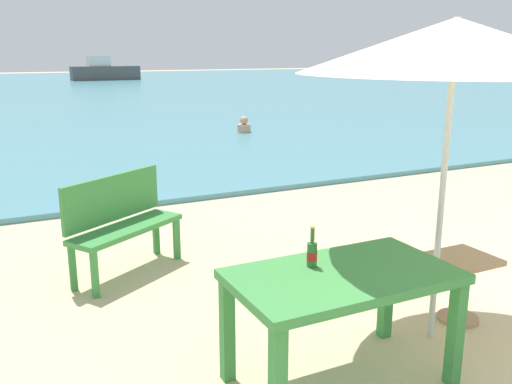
% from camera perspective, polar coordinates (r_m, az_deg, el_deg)
% --- Properties ---
extents(sea_water, '(120.00, 50.00, 0.08)m').
position_cam_1_polar(sea_water, '(32.46, -20.73, 9.75)').
color(sea_water, teal).
rests_on(sea_water, ground_plane).
extents(picnic_table_green, '(1.40, 0.80, 0.76)m').
position_cam_1_polar(picnic_table_green, '(3.55, 8.88, -9.75)').
color(picnic_table_green, '#3D8C42').
rests_on(picnic_table_green, ground_plane).
extents(beer_bottle_amber, '(0.07, 0.07, 0.26)m').
position_cam_1_polar(beer_bottle_amber, '(3.53, 5.77, -6.20)').
color(beer_bottle_amber, '#2D662D').
rests_on(beer_bottle_amber, picnic_table_green).
extents(patio_umbrella, '(2.10, 2.10, 2.30)m').
position_cam_1_polar(patio_umbrella, '(3.99, 19.75, 13.94)').
color(patio_umbrella, silver).
rests_on(patio_umbrella, ground_plane).
extents(side_table_wood, '(0.44, 0.44, 0.54)m').
position_cam_1_polar(side_table_wood, '(4.69, 20.37, -8.35)').
color(side_table_wood, tan).
rests_on(side_table_wood, ground_plane).
extents(bench_green_left, '(1.21, 0.94, 0.95)m').
position_cam_1_polar(bench_green_left, '(5.43, -13.69, -2.66)').
color(bench_green_left, '#3D8C42').
rests_on(bench_green_left, ground_plane).
extents(swimmer_person, '(0.34, 0.34, 0.41)m').
position_cam_1_polar(swimmer_person, '(14.19, -1.24, 6.79)').
color(swimmer_person, tan).
rests_on(swimmer_person, sea_water).
extents(boat_ferry, '(4.75, 1.29, 1.73)m').
position_cam_1_polar(boat_ferry, '(41.95, -15.31, 11.89)').
color(boat_ferry, '#4C4C4C').
rests_on(boat_ferry, sea_water).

